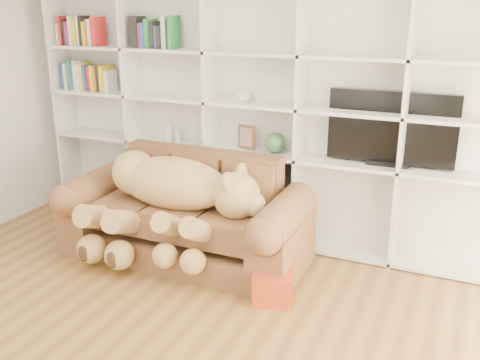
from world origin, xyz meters
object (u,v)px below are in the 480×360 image
at_px(sofa, 187,219).
at_px(teddy_bear, 169,196).
at_px(tv, 392,129).
at_px(gift_box, 273,286).

relative_size(sofa, teddy_bear, 1.42).
xyz_separation_m(sofa, tv, (1.61, 0.67, 0.83)).
xyz_separation_m(sofa, gift_box, (0.99, -0.43, -0.22)).
distance_m(gift_box, tv, 1.64).
bearing_deg(sofa, teddy_bear, -106.72).
bearing_deg(gift_box, tv, 60.49).
bearing_deg(tv, teddy_bear, -152.85).
height_order(gift_box, tv, tv).
height_order(sofa, teddy_bear, teddy_bear).
xyz_separation_m(sofa, teddy_bear, (-0.05, -0.18, 0.28)).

